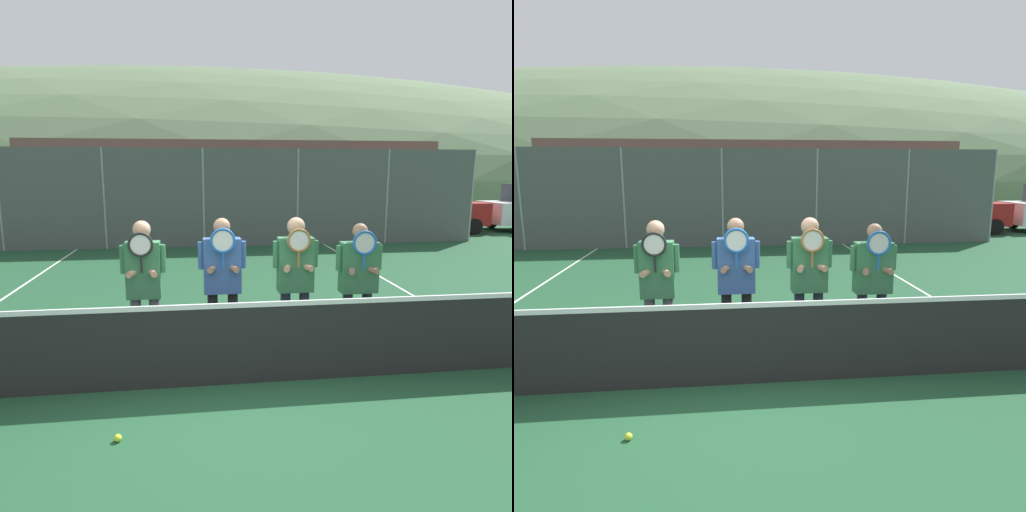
{
  "view_description": "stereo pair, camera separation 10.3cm",
  "coord_description": "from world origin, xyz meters",
  "views": [
    {
      "loc": [
        -0.23,
        -4.84,
        2.4
      ],
      "look_at": [
        0.52,
        0.91,
        1.31
      ],
      "focal_mm": 32.0,
      "sensor_mm": 36.0,
      "label": 1
    },
    {
      "loc": [
        -0.13,
        -4.86,
        2.4
      ],
      "look_at": [
        0.52,
        0.91,
        1.31
      ],
      "focal_mm": 32.0,
      "sensor_mm": 36.0,
      "label": 2
    }
  ],
  "objects": [
    {
      "name": "car_center",
      "position": [
        4.4,
        12.31,
        0.9
      ],
      "size": [
        4.19,
        1.94,
        1.75
      ],
      "color": "slate",
      "rests_on": "ground_plane"
    },
    {
      "name": "player_leftmost",
      "position": [
        -0.89,
        0.68,
        1.07
      ],
      "size": [
        0.55,
        0.34,
        1.82
      ],
      "color": "#56565B",
      "rests_on": "ground_plane"
    },
    {
      "name": "court_line_right_sideline",
      "position": [
        3.92,
        3.0,
        0.0
      ],
      "size": [
        0.05,
        16.0,
        0.01
      ],
      "primitive_type": "cube",
      "color": "white",
      "rests_on": "ground_plane"
    },
    {
      "name": "car_left_of_center",
      "position": [
        -0.46,
        12.42,
        0.86
      ],
      "size": [
        4.66,
        1.95,
        1.66
      ],
      "color": "slate",
      "rests_on": "ground_plane"
    },
    {
      "name": "tennis_net",
      "position": [
        0.0,
        0.0,
        0.5
      ],
      "size": [
        10.54,
        0.09,
        1.06
      ],
      "color": "gray",
      "rests_on": "ground_plane"
    },
    {
      "name": "car_far_left",
      "position": [
        -5.43,
        12.31,
        0.89
      ],
      "size": [
        4.41,
        1.98,
        1.74
      ],
      "color": "silver",
      "rests_on": "ground_plane"
    },
    {
      "name": "player_rightmost",
      "position": [
        1.84,
        0.72,
        1.03
      ],
      "size": [
        0.61,
        0.34,
        1.74
      ],
      "color": "#232838",
      "rests_on": "ground_plane"
    },
    {
      "name": "fence_back",
      "position": [
        -0.0,
        9.64,
        1.54
      ],
      "size": [
        18.18,
        0.06,
        3.08
      ],
      "color": "gray",
      "rests_on": "ground_plane"
    },
    {
      "name": "clubhouse_building",
      "position": [
        1.52,
        17.59,
        1.86
      ],
      "size": [
        18.09,
        5.5,
        3.68
      ],
      "color": "beige",
      "rests_on": "ground_plane"
    },
    {
      "name": "hill_distant",
      "position": [
        0.0,
        56.58,
        0.0
      ],
      "size": [
        135.42,
        75.23,
        26.33
      ],
      "color": "#5B7551",
      "rests_on": "ground_plane"
    },
    {
      "name": "car_right_of_center",
      "position": [
        8.94,
        12.1,
        0.95
      ],
      "size": [
        4.02,
        2.03,
        1.88
      ],
      "color": "maroon",
      "rests_on": "ground_plane"
    },
    {
      "name": "player_center_left",
      "position": [
        0.08,
        0.77,
        1.08
      ],
      "size": [
        0.6,
        0.34,
        1.82
      ],
      "color": "black",
      "rests_on": "ground_plane"
    },
    {
      "name": "tennis_ball_on_court",
      "position": [
        -0.98,
        -0.99,
        0.03
      ],
      "size": [
        0.07,
        0.07,
        0.07
      ],
      "color": "#CCDB33",
      "rests_on": "ground_plane"
    },
    {
      "name": "ground_plane",
      "position": [
        0.0,
        0.0,
        0.0
      ],
      "size": [
        120.0,
        120.0,
        0.0
      ],
      "primitive_type": "plane",
      "color": "#1E4C2D"
    },
    {
      "name": "player_center_right",
      "position": [
        1.0,
        0.71,
        1.09
      ],
      "size": [
        0.58,
        0.34,
        1.83
      ],
      "color": "#232838",
      "rests_on": "ground_plane"
    }
  ]
}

